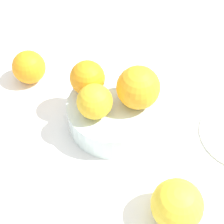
# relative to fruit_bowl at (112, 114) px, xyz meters

# --- Properties ---
(ground_plane) EXTENTS (1.10, 1.10, 0.02)m
(ground_plane) POSITION_rel_fruit_bowl_xyz_m (0.00, 0.00, -0.04)
(ground_plane) COLOR white
(fruit_bowl) EXTENTS (0.17, 0.17, 0.06)m
(fruit_bowl) POSITION_rel_fruit_bowl_xyz_m (0.00, 0.00, 0.00)
(fruit_bowl) COLOR silver
(fruit_bowl) RESTS_ON ground_plane
(orange_in_bowl_0) EXTENTS (0.08, 0.08, 0.08)m
(orange_in_bowl_0) POSITION_rel_fruit_bowl_xyz_m (0.02, 0.04, 0.07)
(orange_in_bowl_0) COLOR #F9A823
(orange_in_bowl_0) RESTS_ON fruit_bowl
(orange_in_bowl_1) EXTENTS (0.07, 0.07, 0.07)m
(orange_in_bowl_1) POSITION_rel_fruit_bowl_xyz_m (-0.06, -0.02, 0.06)
(orange_in_bowl_1) COLOR orange
(orange_in_bowl_1) RESTS_ON fruit_bowl
(orange_in_bowl_2) EXTENTS (0.06, 0.06, 0.06)m
(orange_in_bowl_2) POSITION_rel_fruit_bowl_xyz_m (-0.00, -0.04, 0.06)
(orange_in_bowl_2) COLOR yellow
(orange_in_bowl_2) RESTS_ON fruit_bowl
(orange_loose_0) EXTENTS (0.08, 0.08, 0.08)m
(orange_loose_0) POSITION_rel_fruit_bowl_xyz_m (0.21, -0.02, 0.01)
(orange_loose_0) COLOR yellow
(orange_loose_0) RESTS_ON ground_plane
(orange_loose_1) EXTENTS (0.07, 0.07, 0.07)m
(orange_loose_1) POSITION_rel_fruit_bowl_xyz_m (-0.20, -0.08, 0.01)
(orange_loose_1) COLOR orange
(orange_loose_1) RESTS_ON ground_plane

